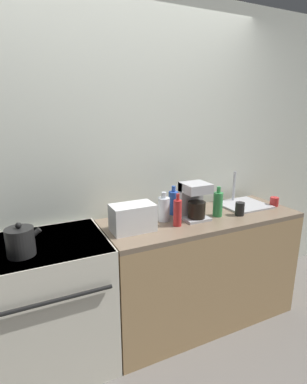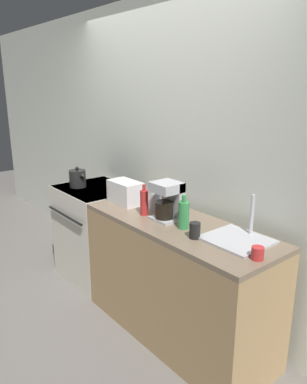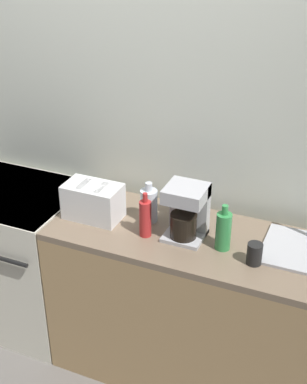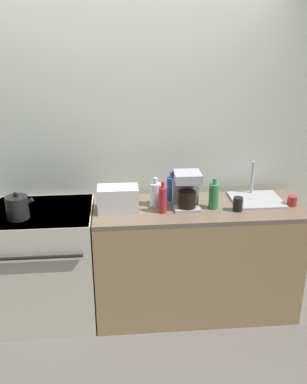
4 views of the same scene
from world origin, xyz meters
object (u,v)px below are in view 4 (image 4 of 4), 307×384
(bottle_blue, at_px, (172,188))
(bottle_green, at_px, (214,196))
(cup_black, at_px, (238,204))
(bottle_clear, at_px, (155,194))
(toaster, at_px, (118,199))
(bottle_red, at_px, (163,200))
(kettle, at_px, (18,207))
(coffee_maker, at_px, (187,189))
(stove, at_px, (47,263))
(cup_red, at_px, (292,201))

(bottle_blue, xyz_separation_m, bottle_green, (0.29, -0.19, 0.00))
(bottle_blue, height_order, cup_black, bottle_blue)
(bottle_clear, bearing_deg, toaster, -163.75)
(bottle_green, height_order, bottle_red, bottle_red)
(kettle, distance_m, cup_black, 1.60)
(kettle, bearing_deg, coffee_maker, 4.11)
(bottle_clear, xyz_separation_m, bottle_red, (0.04, -0.14, 0.01))
(bottle_clear, bearing_deg, bottle_red, -73.55)
(kettle, distance_m, bottle_red, 1.04)
(toaster, relative_size, coffee_maker, 1.05)
(coffee_maker, xyz_separation_m, bottle_blue, (-0.09, 0.15, -0.05))
(stove, distance_m, toaster, 0.79)
(stove, xyz_separation_m, bottle_blue, (0.99, 0.13, 0.55))
(kettle, bearing_deg, bottle_red, 0.45)
(stove, distance_m, coffee_maker, 1.24)
(stove, bearing_deg, bottle_clear, 1.95)
(cup_black, bearing_deg, stove, 175.06)
(toaster, bearing_deg, cup_red, -0.51)
(kettle, bearing_deg, cup_black, -0.37)
(stove, height_order, toaster, toaster)
(stove, distance_m, cup_black, 1.55)
(toaster, distance_m, bottle_clear, 0.30)
(coffee_maker, bearing_deg, bottle_red, -156.99)
(stove, bearing_deg, toaster, -5.35)
(bottle_clear, bearing_deg, kettle, -171.75)
(bottle_green, bearing_deg, bottle_blue, 146.83)
(bottle_green, distance_m, cup_red, 0.61)
(coffee_maker, bearing_deg, toaster, -177.06)
(kettle, relative_size, cup_black, 1.88)
(bottle_clear, distance_m, cup_red, 1.05)
(bottle_blue, distance_m, cup_black, 0.53)
(coffee_maker, height_order, cup_black, coffee_maker)
(stove, relative_size, bottle_red, 3.84)
(toaster, xyz_separation_m, cup_red, (1.33, -0.01, -0.06))
(toaster, bearing_deg, bottle_clear, 16.25)
(toaster, distance_m, coffee_maker, 0.52)
(bottle_red, xyz_separation_m, cup_black, (0.56, -0.02, -0.05))
(bottle_red, bearing_deg, stove, 173.18)
(bottle_green, xyz_separation_m, cup_red, (0.61, -0.00, -0.06))
(coffee_maker, bearing_deg, bottle_clear, 166.13)
(toaster, height_order, bottle_clear, bottle_clear)
(bottle_green, xyz_separation_m, bottle_clear, (-0.43, 0.09, -0.01))
(cup_black, bearing_deg, cup_red, 7.82)
(bottle_blue, height_order, bottle_clear, bottle_blue)
(toaster, relative_size, bottle_blue, 1.28)
(bottle_green, relative_size, bottle_clear, 1.07)
(bottle_red, height_order, cup_black, bottle_red)
(coffee_maker, xyz_separation_m, bottle_red, (-0.19, -0.08, -0.05))
(bottle_blue, xyz_separation_m, bottle_clear, (-0.14, -0.10, -0.00))
(toaster, relative_size, bottle_red, 1.24)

